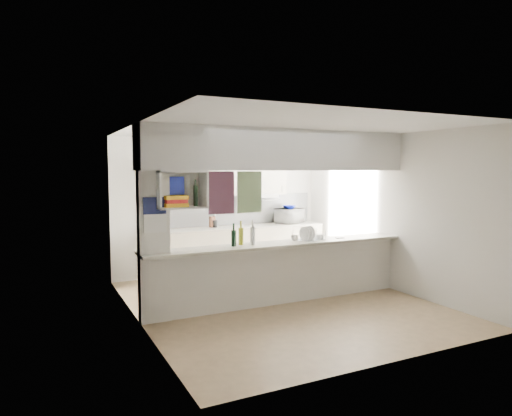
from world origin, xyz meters
TOP-DOWN VIEW (x-y plane):
  - floor at (0.00, 0.00)m, footprint 4.80×4.80m
  - ceiling at (0.00, 0.00)m, footprint 4.80×4.80m
  - wall_back at (0.00, 2.40)m, footprint 4.20×0.00m
  - wall_left at (-2.10, 0.00)m, footprint 0.00×4.80m
  - wall_right at (2.10, 0.00)m, footprint 0.00×4.80m
  - servery_partition at (-0.17, 0.00)m, footprint 4.20×0.50m
  - cubby_shelf at (-1.57, -0.06)m, footprint 0.65×0.35m
  - kitchen_run at (0.16, 2.14)m, footprint 3.60×0.63m
  - microwave at (1.42, 2.14)m, footprint 0.64×0.52m
  - bowl at (1.39, 2.12)m, footprint 0.25×0.25m
  - dish_rack at (0.52, 0.00)m, footprint 0.50×0.42m
  - cup at (0.24, -0.03)m, footprint 0.13×0.13m
  - wine_bottles at (-0.59, 0.04)m, footprint 0.37×0.15m
  - plastic_tubs at (0.76, 0.05)m, footprint 0.49×0.18m
  - utensil_jar at (-0.22, 2.15)m, footprint 0.10×0.10m
  - knife_block at (-0.25, 2.18)m, footprint 0.12×0.11m

SIDE VIEW (x-z plane):
  - floor at x=0.00m, z-range 0.00..0.00m
  - kitchen_run at x=0.16m, z-range -0.29..1.95m
  - plastic_tubs at x=0.76m, z-range 0.92..0.99m
  - cup at x=0.24m, z-range 0.94..1.02m
  - utensil_jar at x=-0.22m, z-range 0.92..1.06m
  - dish_rack at x=0.52m, z-range 0.90..1.13m
  - knife_block at x=-0.25m, z-range 0.92..1.13m
  - wine_bottles at x=-0.59m, z-range 0.87..1.24m
  - microwave at x=1.42m, z-range 0.92..1.22m
  - bowl at x=1.39m, z-range 1.22..1.28m
  - wall_back at x=0.00m, z-range -0.80..3.40m
  - wall_left at x=-2.10m, z-range -1.10..3.70m
  - wall_right at x=2.10m, z-range -1.10..3.70m
  - servery_partition at x=-0.17m, z-range 0.36..2.96m
  - cubby_shelf at x=-1.57m, z-range 1.46..1.96m
  - ceiling at x=0.00m, z-range 2.60..2.60m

